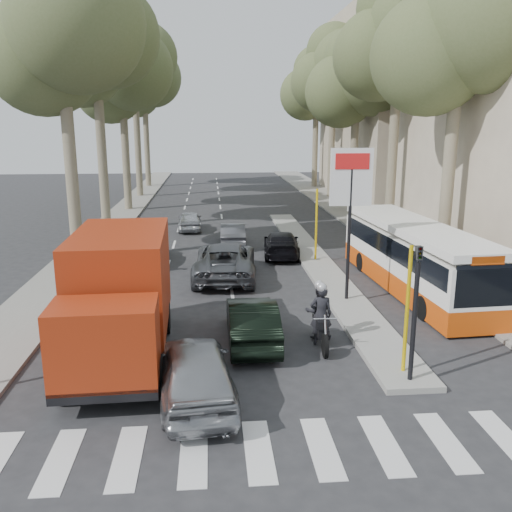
{
  "coord_description": "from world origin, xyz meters",
  "views": [
    {
      "loc": [
        -1.66,
        -13.63,
        6.41
      ],
      "look_at": [
        -0.01,
        5.97,
        1.6
      ],
      "focal_mm": 38.0,
      "sensor_mm": 36.0,
      "label": 1
    }
  ],
  "objects_px": {
    "dark_hatchback": "(252,321)",
    "city_bus": "(413,255)",
    "motorcycle": "(320,315)",
    "red_truck": "(120,295)",
    "silver_hatchback": "(195,371)"
  },
  "relations": [
    {
      "from": "city_bus",
      "to": "motorcycle",
      "type": "xyz_separation_m",
      "value": [
        -4.69,
        -4.95,
        -0.53
      ]
    },
    {
      "from": "dark_hatchback",
      "to": "city_bus",
      "type": "xyz_separation_m",
      "value": [
        6.7,
        4.72,
        0.74
      ]
    },
    {
      "from": "silver_hatchback",
      "to": "city_bus",
      "type": "bearing_deg",
      "value": -142.02
    },
    {
      "from": "dark_hatchback",
      "to": "red_truck",
      "type": "xyz_separation_m",
      "value": [
        -3.71,
        -0.79,
        1.16
      ]
    },
    {
      "from": "silver_hatchback",
      "to": "city_bus",
      "type": "xyz_separation_m",
      "value": [
        8.31,
        8.09,
        0.68
      ]
    },
    {
      "from": "silver_hatchback",
      "to": "city_bus",
      "type": "height_order",
      "value": "city_bus"
    },
    {
      "from": "city_bus",
      "to": "red_truck",
      "type": "bearing_deg",
      "value": -155.5
    },
    {
      "from": "dark_hatchback",
      "to": "city_bus",
      "type": "relative_size",
      "value": 0.4
    },
    {
      "from": "red_truck",
      "to": "silver_hatchback",
      "type": "bearing_deg",
      "value": -52.66
    },
    {
      "from": "dark_hatchback",
      "to": "red_truck",
      "type": "relative_size",
      "value": 0.62
    },
    {
      "from": "silver_hatchback",
      "to": "motorcycle",
      "type": "relative_size",
      "value": 1.87
    },
    {
      "from": "silver_hatchback",
      "to": "city_bus",
      "type": "relative_size",
      "value": 0.42
    },
    {
      "from": "dark_hatchback",
      "to": "red_truck",
      "type": "height_order",
      "value": "red_truck"
    },
    {
      "from": "silver_hatchback",
      "to": "red_truck",
      "type": "bearing_deg",
      "value": -57.05
    },
    {
      "from": "red_truck",
      "to": "city_bus",
      "type": "distance_m",
      "value": 11.79
    }
  ]
}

